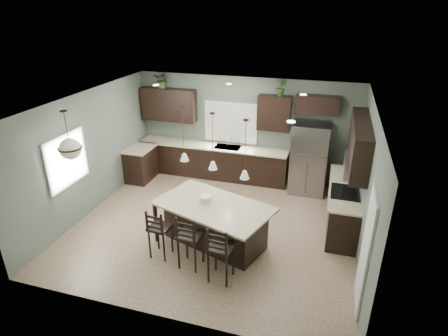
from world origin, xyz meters
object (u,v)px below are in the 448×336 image
serving_dish (205,199)px  plant_back_left (162,80)px  bar_stool_right (221,253)px  refrigerator (309,158)px  bar_stool_left (160,232)px  kitchen_island (214,225)px  bar_stool_center (190,241)px

serving_dish → plant_back_left: 4.24m
bar_stool_right → plant_back_left: plant_back_left is taller
refrigerator → bar_stool_left: size_ratio=1.75×
kitchen_island → serving_dish: 0.57m
kitchen_island → bar_stool_right: size_ratio=1.98×
kitchen_island → bar_stool_center: bearing=-86.2°
bar_stool_right → plant_back_left: bearing=129.5°
bar_stool_center → plant_back_left: (-2.29, 3.98, 2.07)m
bar_stool_left → bar_stool_center: bar_stool_center is taller
kitchen_island → serving_dish: bearing=180.0°
serving_dish → refrigerator: bearing=58.3°
refrigerator → serving_dish: bearing=-121.7°
refrigerator → plant_back_left: (-4.08, 0.27, 1.71)m
serving_dish → bar_stool_right: size_ratio=0.21×
refrigerator → bar_stool_right: 4.08m
serving_dish → bar_stool_left: size_ratio=0.23×
refrigerator → kitchen_island: (-1.59, -2.95, -0.46)m
bar_stool_left → bar_stool_center: (0.67, -0.13, 0.03)m
kitchen_island → serving_dish: (-0.19, 0.06, 0.53)m
kitchen_island → bar_stool_center: 0.79m
refrigerator → serving_dish: refrigerator is taller
refrigerator → bar_stool_left: bearing=-124.6°
refrigerator → bar_stool_center: refrigerator is taller
refrigerator → bar_stool_right: size_ratio=1.63×
plant_back_left → bar_stool_left: bearing=-67.3°
kitchen_island → bar_stool_center: (-0.20, -0.76, 0.10)m
serving_dish → bar_stool_center: 0.93m
bar_stool_center → serving_dish: bearing=93.7°
serving_dish → kitchen_island: bearing=-18.6°
bar_stool_center → bar_stool_right: size_ratio=0.99×
refrigerator → bar_stool_center: 4.14m
refrigerator → bar_stool_left: refrigerator is taller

